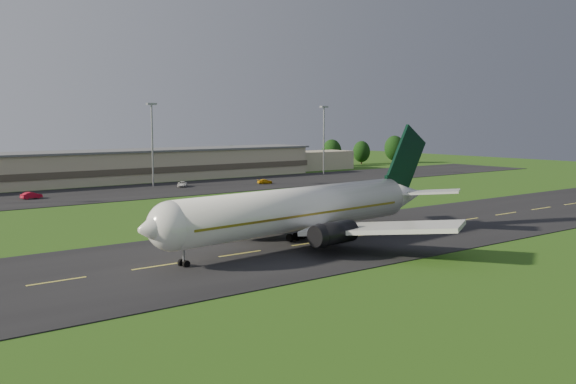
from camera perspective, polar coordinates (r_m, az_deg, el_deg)
ground at (r=91.99m, az=7.29°, el=-3.80°), size 360.00×360.00×0.00m
taxiway at (r=91.98m, az=7.29°, el=-3.77°), size 220.00×30.00×0.10m
apron at (r=151.28m, az=-12.28°, el=0.13°), size 260.00×30.00×0.10m
airliner at (r=83.14m, az=1.20°, el=-1.58°), size 51.23×41.94×15.57m
terminal at (r=175.51m, az=-13.79°, el=2.23°), size 145.00×16.00×8.40m
light_mast_centre at (r=159.82m, az=-11.99°, el=5.03°), size 2.40×1.20×20.35m
light_mast_east at (r=190.12m, az=3.20°, el=5.35°), size 2.40×1.20×20.35m
tree_line at (r=200.34m, az=-5.65°, el=3.13°), size 198.75×9.58×10.37m
service_vehicle_b at (r=142.11m, az=-21.85°, el=-0.28°), size 4.50×2.43×1.41m
service_vehicle_c at (r=157.57m, az=-9.38°, el=0.69°), size 4.25×5.08×1.29m
service_vehicle_d at (r=163.20m, az=-2.07°, el=0.95°), size 4.16×2.01×1.17m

